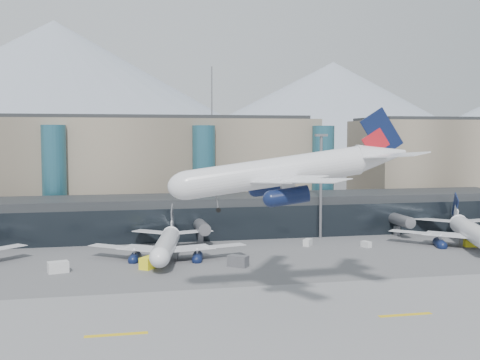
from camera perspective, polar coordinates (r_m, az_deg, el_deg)
name	(u,v)px	position (r m, az deg, el deg)	size (l,w,h in m)	color
ground	(244,295)	(96.95, 0.38, -10.88)	(900.00, 900.00, 0.00)	#515154
runway_strip	(268,324)	(82.97, 2.70, -13.52)	(400.00, 40.00, 0.04)	slate
runway_markings	(268,324)	(82.96, 2.70, -13.50)	(128.00, 1.00, 0.02)	gold
concourse	(194,216)	(151.81, -4.37, -3.43)	(170.00, 27.00, 10.00)	black
terminal_main	(95,169)	(181.65, -13.63, 1.05)	(130.00, 30.00, 31.00)	gray
terminal_east	(462,164)	(215.13, 20.27, 1.39)	(70.00, 30.00, 31.00)	gray
teal_towers	(131,177)	(165.80, -10.29, 0.30)	(116.40, 19.40, 46.00)	#285F71
mountain_ridge	(158,108)	(473.15, -7.82, 6.74)	(910.00, 400.00, 110.00)	gray
lightmast_mid	(321,180)	(148.54, 7.67, 0.03)	(3.00, 1.20, 25.60)	slate
hero_jet	(299,162)	(87.71, 5.60, 1.67)	(36.40, 36.92, 11.93)	silver
jet_parked_mid	(167,237)	(126.00, -6.89, -5.43)	(33.54, 34.06, 10.99)	silver
jet_parked_right	(468,225)	(149.32, 20.83, -3.98)	(35.72, 37.86, 12.16)	silver
veh_a	(58,267)	(116.95, -16.87, -7.91)	(3.68, 2.07, 2.07)	silver
veh_b	(167,245)	(137.00, -6.90, -6.13)	(2.27, 1.40, 1.31)	yellow
veh_c	(238,261)	(117.03, -0.19, -7.69)	(3.86, 2.04, 2.15)	#4A4A4F
veh_d	(308,242)	(139.28, 6.44, -5.90)	(2.70, 1.45, 1.54)	silver
veh_e	(471,243)	(146.82, 21.03, -5.62)	(2.91, 1.65, 1.65)	yellow
veh_g	(366,244)	(139.63, 11.88, -5.98)	(2.30, 1.34, 1.34)	silver
veh_h	(149,262)	(116.80, -8.60, -7.74)	(4.04, 2.13, 2.23)	yellow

